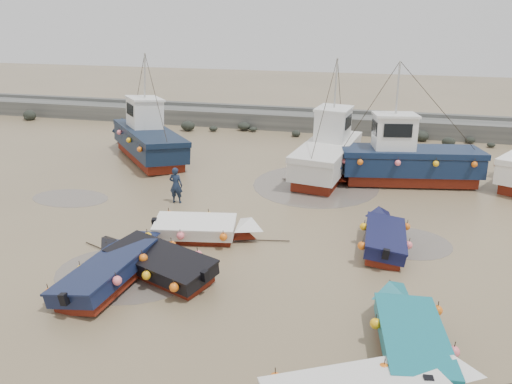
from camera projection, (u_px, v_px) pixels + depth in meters
ground at (226, 263)px, 18.05m from camera, size 120.00×120.00×0.00m
seawall at (314, 122)px, 37.83m from camera, size 60.00×4.92×1.50m
puddle_a at (125, 273)px, 17.34m from camera, size 5.00×5.00×0.01m
puddle_b at (407, 243)px, 19.61m from camera, size 3.43×3.43×0.01m
puddle_c at (70, 198)px, 24.27m from camera, size 3.87×3.87×0.01m
puddle_d at (316, 185)px, 26.12m from camera, size 6.53×6.53×0.01m
dinghy_1 at (115, 267)px, 16.64m from camera, size 2.42×6.36×1.43m
dinghy_2 at (410, 332)px, 13.28m from camera, size 2.22×5.81×1.43m
dinghy_4 at (154, 258)px, 17.21m from camera, size 6.14×3.28×1.43m
dinghy_5 at (205, 227)px, 19.69m from camera, size 5.37×2.15×1.43m
dinghy_6 at (383, 234)px, 19.09m from camera, size 1.97×5.59×1.43m
cabin_boat_0 at (145, 137)px, 30.50m from camera, size 8.02×8.58×6.22m
cabin_boat_1 at (330, 150)px, 27.56m from camera, size 3.58×10.14×6.22m
cabin_boat_2 at (399, 158)px, 26.00m from camera, size 10.32×4.03×6.22m
person at (177, 202)px, 23.72m from camera, size 0.65×0.44×1.74m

